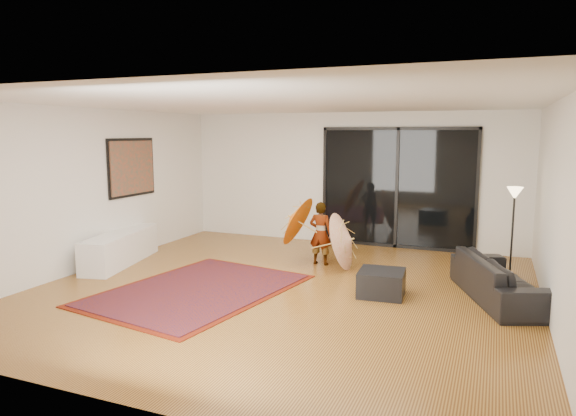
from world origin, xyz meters
The scene contains 17 objects.
floor centered at (0.00, 0.00, 0.00)m, with size 7.00×7.00×0.00m, color #A7742D.
ceiling centered at (0.00, 0.00, 2.70)m, with size 7.00×7.00×0.00m, color white.
wall_back centered at (0.00, 3.50, 1.35)m, with size 7.00×7.00×0.00m, color silver.
wall_front centered at (0.00, -3.50, 1.35)m, with size 7.00×7.00×0.00m, color silver.
wall_left centered at (-3.50, 0.00, 1.35)m, with size 7.00×7.00×0.00m, color silver.
wall_right centered at (3.50, 0.00, 1.35)m, with size 7.00×7.00×0.00m, color silver.
sliding_door centered at (1.00, 3.47, 1.20)m, with size 3.06×0.07×2.40m.
painting centered at (-3.46, 1.00, 1.65)m, with size 0.04×1.28×1.08m.
media_console centered at (-3.25, 0.34, 0.28)m, with size 0.50×2.00×0.55m, color white.
speaker centered at (-3.25, -0.16, 0.16)m, with size 0.28×0.28×0.33m, color #424244.
persian_rug centered at (-1.14, -0.52, 0.01)m, with size 2.69×3.42×0.02m.
sofa centered at (2.95, 0.72, 0.29)m, with size 2.02×0.79×0.59m, color black.
ottoman centered at (1.39, 0.28, 0.18)m, with size 0.63×0.63×0.36m, color black.
floor_lamp centered at (3.10, 2.02, 1.14)m, with size 0.25×0.25×1.45m.
child centered at (0.03, 1.61, 0.55)m, with size 0.40×0.26×1.11m, color #999999.
parasol_orange centered at (-0.52, 1.56, 0.73)m, with size 0.56×0.93×0.91m.
parasol_white centered at (0.63, 1.46, 0.50)m, with size 0.53×0.99×1.00m.
Camera 1 is at (2.82, -6.73, 2.28)m, focal length 32.00 mm.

